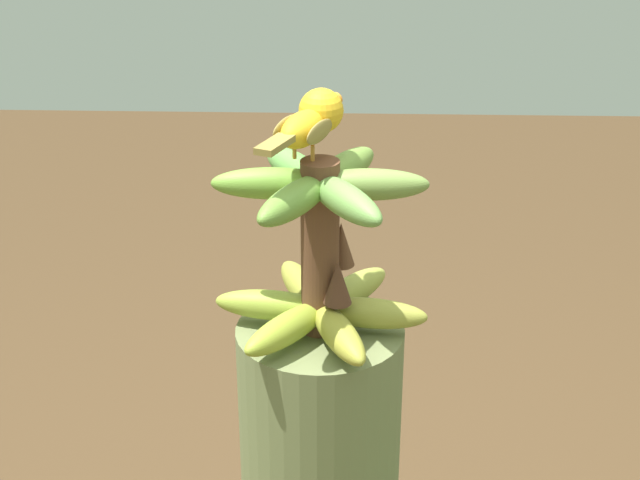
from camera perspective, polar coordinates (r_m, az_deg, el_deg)
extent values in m
cylinder|color=brown|center=(1.19, 0.00, -0.51)|extent=(0.05, 0.05, 0.23)
ellipsoid|color=#9D9B34|center=(1.18, 1.09, -5.59)|extent=(0.09, 0.16, 0.04)
ellipsoid|color=olive|center=(1.22, 2.95, -4.42)|extent=(0.16, 0.06, 0.04)
ellipsoid|color=#9AA13E|center=(1.27, 1.82, -3.11)|extent=(0.12, 0.14, 0.04)
ellipsoid|color=olive|center=(1.28, -1.00, -2.89)|extent=(0.09, 0.16, 0.04)
ellipsoid|color=#8EA335|center=(1.24, -2.90, -3.94)|extent=(0.16, 0.06, 0.04)
ellipsoid|color=#93A430|center=(1.19, -1.96, -5.33)|extent=(0.12, 0.14, 0.04)
ellipsoid|color=olive|center=(1.20, 1.39, 4.27)|extent=(0.11, 0.15, 0.04)
ellipsoid|color=#5E9B45|center=(1.20, -1.37, 4.27)|extent=(0.11, 0.15, 0.04)
ellipsoid|color=olive|center=(1.15, -2.87, 3.40)|extent=(0.15, 0.04, 0.04)
ellipsoid|color=olive|center=(1.11, -1.50, 2.45)|extent=(0.11, 0.15, 0.04)
ellipsoid|color=#679546|center=(1.11, 1.48, 2.45)|extent=(0.11, 0.15, 0.04)
ellipsoid|color=olive|center=(1.15, 2.87, 3.39)|extent=(0.15, 0.04, 0.04)
cone|color=brown|center=(1.21, 1.27, -0.23)|extent=(0.04, 0.04, 0.06)
cone|color=#4C2D1E|center=(1.18, 1.07, -2.54)|extent=(0.04, 0.04, 0.06)
cylinder|color=#C68933|center=(1.14, -0.45, 5.21)|extent=(0.01, 0.00, 0.02)
cylinder|color=#C68933|center=(1.15, -1.55, 5.39)|extent=(0.00, 0.00, 0.02)
ellipsoid|color=gold|center=(1.13, -1.01, 6.75)|extent=(0.07, 0.10, 0.04)
ellipsoid|color=olive|center=(1.12, -0.18, 6.55)|extent=(0.03, 0.07, 0.02)
ellipsoid|color=olive|center=(1.14, -2.04, 6.82)|extent=(0.03, 0.07, 0.02)
cube|color=olive|center=(1.07, -2.74, 5.75)|extent=(0.04, 0.06, 0.01)
sphere|color=gold|center=(1.16, -0.12, 7.81)|extent=(0.06, 0.06, 0.06)
sphere|color=black|center=(1.18, -0.90, 8.21)|extent=(0.01, 0.01, 0.01)
cone|color=orange|center=(1.20, 0.63, 8.27)|extent=(0.03, 0.04, 0.02)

